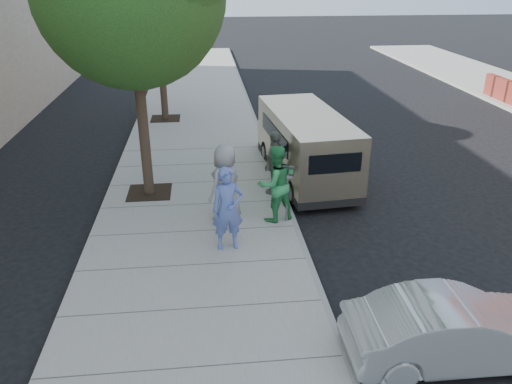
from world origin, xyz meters
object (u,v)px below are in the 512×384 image
at_px(van, 305,144).
at_px(person_green_shirt, 275,184).
at_px(person_gray_shirt, 226,183).
at_px(parking_meter, 288,182).
at_px(sedan, 456,330).
at_px(person_striped_polo, 275,163).
at_px(person_officer, 228,209).

distance_m(van, person_green_shirt, 3.25).
height_order(person_green_shirt, person_gray_shirt, person_gray_shirt).
bearing_deg(parking_meter, person_gray_shirt, -171.00).
height_order(van, sedan, van).
height_order(parking_meter, sedan, parking_meter).
height_order(person_gray_shirt, person_striped_polo, person_gray_shirt).
bearing_deg(van, person_striped_polo, -134.33).
xyz_separation_m(parking_meter, sedan, (1.95, -4.89, -0.61)).
relative_size(van, person_striped_polo, 3.17).
bearing_deg(person_officer, parking_meter, 28.70).
bearing_deg(van, person_officer, -126.50).
bearing_deg(person_gray_shirt, sedan, 78.87).
relative_size(parking_meter, person_green_shirt, 0.75).
xyz_separation_m(van, person_striped_polo, (-1.09, -1.35, -0.04)).
bearing_deg(person_green_shirt, sedan, 91.09).
bearing_deg(sedan, van, 6.75).
height_order(van, person_gray_shirt, person_gray_shirt).
xyz_separation_m(parking_meter, van, (1.04, 3.09, -0.12)).
bearing_deg(van, sedan, -88.87).
xyz_separation_m(parking_meter, person_striped_polo, (-0.05, 1.74, -0.16)).
height_order(person_officer, person_gray_shirt, person_gray_shirt).
relative_size(sedan, person_gray_shirt, 1.82).
bearing_deg(person_gray_shirt, van, -176.41).
relative_size(parking_meter, van, 0.26).
distance_m(person_green_shirt, person_striped_polo, 1.64).
bearing_deg(person_green_shirt, parking_meter, 134.11).
relative_size(sedan, person_striped_polo, 2.01).
relative_size(van, person_gray_shirt, 2.88).
relative_size(sedan, person_officer, 1.87).
bearing_deg(person_striped_polo, parking_meter, 38.23).
bearing_deg(person_green_shirt, person_officer, 22.73).
bearing_deg(van, person_gray_shirt, -136.83).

